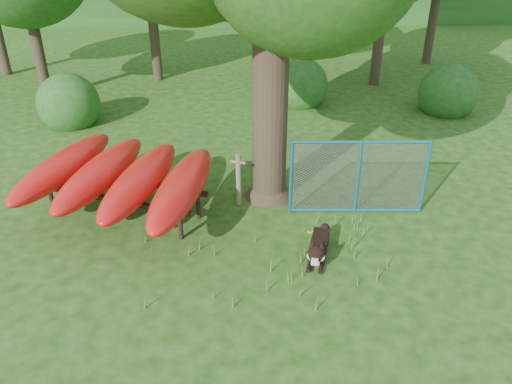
{
  "coord_description": "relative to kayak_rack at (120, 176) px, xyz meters",
  "views": [
    {
      "loc": [
        -0.17,
        -6.76,
        5.4
      ],
      "look_at": [
        0.2,
        1.2,
        1.0
      ],
      "focal_mm": 35.0,
      "sensor_mm": 36.0,
      "label": 1
    }
  ],
  "objects": [
    {
      "name": "kayak_rack",
      "position": [
        0.0,
        0.0,
        0.0
      ],
      "size": [
        4.15,
        4.49,
        1.18
      ],
      "rotation": [
        0.0,
        0.0,
        -0.38
      ],
      "color": "black",
      "rests_on": "ground"
    },
    {
      "name": "shrub_mid",
      "position": [
        4.45,
        6.85,
        -0.9
      ],
      "size": [
        1.8,
        1.8,
        1.8
      ],
      "primitive_type": "sphere",
      "color": "#1D541B",
      "rests_on": "ground"
    },
    {
      "name": "wildflower_clump",
      "position": [
        3.66,
        -1.16,
        -0.69
      ],
      "size": [
        0.12,
        0.11,
        0.26
      ],
      "rotation": [
        0.0,
        0.0,
        0.03
      ],
      "color": "#528C2D",
      "rests_on": "ground"
    },
    {
      "name": "shrub_right",
      "position": [
        8.95,
        5.85,
        -0.9
      ],
      "size": [
        1.8,
        1.8,
        1.8
      ],
      "primitive_type": "sphere",
      "color": "#1D541B",
      "rests_on": "ground"
    },
    {
      "name": "husky_dog",
      "position": [
        3.73,
        -1.65,
        -0.7
      ],
      "size": [
        0.58,
        1.24,
        0.57
      ],
      "rotation": [
        0.0,
        0.0,
        -0.27
      ],
      "color": "black",
      "rests_on": "ground"
    },
    {
      "name": "ground",
      "position": [
        2.45,
        -2.15,
        -0.9
      ],
      "size": [
        80.0,
        80.0,
        0.0
      ],
      "primitive_type": "plane",
      "color": "#1C440D",
      "rests_on": "ground"
    },
    {
      "name": "fence_section",
      "position": [
        4.74,
        -0.09,
        -0.09
      ],
      "size": [
        2.77,
        0.2,
        2.7
      ],
      "rotation": [
        0.0,
        0.0,
        -0.05
      ],
      "color": "teal",
      "rests_on": "ground"
    },
    {
      "name": "wooden_post",
      "position": [
        2.34,
        0.35,
        -0.28
      ],
      "size": [
        0.32,
        0.16,
        1.17
      ],
      "rotation": [
        0.0,
        0.0,
        -0.34
      ],
      "color": "#6C5F51",
      "rests_on": "ground"
    },
    {
      "name": "shrub_left",
      "position": [
        -2.55,
        5.35,
        -0.9
      ],
      "size": [
        1.8,
        1.8,
        1.8
      ],
      "primitive_type": "sphere",
      "color": "#1D541B",
      "rests_on": "ground"
    }
  ]
}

